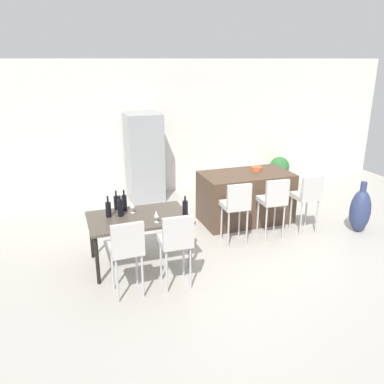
{
  "coord_description": "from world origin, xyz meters",
  "views": [
    {
      "loc": [
        -2.9,
        -5.35,
        2.89
      ],
      "look_at": [
        -0.92,
        0.33,
        0.85
      ],
      "focal_mm": 36.79,
      "sensor_mm": 36.0,
      "label": 1
    }
  ],
  "objects": [
    {
      "name": "fruit_bowl",
      "position": [
        0.56,
        0.93,
        0.96
      ],
      "size": [
        0.21,
        0.21,
        0.07
      ],
      "primitive_type": "cylinder",
      "color": "#C6512D",
      "rests_on": "kitchen_island"
    },
    {
      "name": "refrigerator",
      "position": [
        -1.19,
        2.61,
        0.92
      ],
      "size": [
        0.72,
        0.68,
        1.84
      ],
      "primitive_type": "cube",
      "color": "#939699",
      "rests_on": "ground_plane"
    },
    {
      "name": "potted_plant",
      "position": [
        2.1,
        2.6,
        0.4
      ],
      "size": [
        0.47,
        0.47,
        0.67
      ],
      "color": "beige",
      "rests_on": "ground_plane"
    },
    {
      "name": "back_wall",
      "position": [
        0.0,
        3.05,
        1.45
      ],
      "size": [
        10.0,
        0.12,
        2.9
      ],
      "primitive_type": "cube",
      "color": "silver",
      "rests_on": "ground_plane"
    },
    {
      "name": "dining_table",
      "position": [
        -1.9,
        -0.15,
        0.68
      ],
      "size": [
        1.43,
        0.91,
        0.74
      ],
      "color": "#4C4238",
      "rests_on": "ground_plane"
    },
    {
      "name": "wine_glass_near",
      "position": [
        -1.71,
        -0.44,
        0.86
      ],
      "size": [
        0.07,
        0.07,
        0.17
      ],
      "color": "silver",
      "rests_on": "dining_table"
    },
    {
      "name": "wine_bottle_middle",
      "position": [
        -2.31,
        -0.01,
        0.86
      ],
      "size": [
        0.08,
        0.08,
        0.32
      ],
      "color": "black",
      "rests_on": "dining_table"
    },
    {
      "name": "wine_glass_far",
      "position": [
        -1.96,
        0.03,
        0.86
      ],
      "size": [
        0.07,
        0.07,
        0.17
      ],
      "color": "silver",
      "rests_on": "dining_table"
    },
    {
      "name": "wine_bottle_right",
      "position": [
        -2.14,
        -0.04,
        0.87
      ],
      "size": [
        0.08,
        0.08,
        0.31
      ],
      "color": "black",
      "rests_on": "dining_table"
    },
    {
      "name": "floor_vase",
      "position": [
        1.96,
        -0.3,
        0.39
      ],
      "size": [
        0.35,
        0.35,
        0.91
      ],
      "color": "navy",
      "rests_on": "ground_plane"
    },
    {
      "name": "bar_chair_middle",
      "position": [
        0.39,
        -0.02,
        0.7
      ],
      "size": [
        0.42,
        0.42,
        1.05
      ],
      "color": "beige",
      "rests_on": "ground_plane"
    },
    {
      "name": "bar_chair_left",
      "position": [
        -0.29,
        -0.02,
        0.7
      ],
      "size": [
        0.42,
        0.42,
        1.05
      ],
      "color": "beige",
      "rests_on": "ground_plane"
    },
    {
      "name": "ground_plane",
      "position": [
        0.0,
        0.0,
        0.0
      ],
      "size": [
        10.0,
        10.0,
        0.0
      ],
      "primitive_type": "plane",
      "color": "#ADA89E"
    },
    {
      "name": "dining_chair_far",
      "position": [
        -1.58,
        -0.96,
        0.7
      ],
      "size": [
        0.41,
        0.41,
        1.05
      ],
      "color": "beige",
      "rests_on": "ground_plane"
    },
    {
      "name": "bar_chair_right",
      "position": [
        1.05,
        -0.02,
        0.7
      ],
      "size": [
        0.4,
        0.4,
        1.05
      ],
      "color": "beige",
      "rests_on": "ground_plane"
    },
    {
      "name": "wine_bottle_inner",
      "position": [
        -2.05,
        0.16,
        0.87
      ],
      "size": [
        0.08,
        0.08,
        0.32
      ],
      "color": "black",
      "rests_on": "dining_table"
    },
    {
      "name": "kitchen_island",
      "position": [
        0.3,
        0.81,
        0.46
      ],
      "size": [
        1.64,
        0.9,
        0.92
      ],
      "primitive_type": "cube",
      "color": "#4C3828",
      "rests_on": "ground_plane"
    },
    {
      "name": "wine_bottle_end",
      "position": [
        -1.25,
        -0.32,
        0.85
      ],
      "size": [
        0.08,
        0.08,
        0.29
      ],
      "color": "black",
      "rests_on": "dining_table"
    },
    {
      "name": "dining_chair_near",
      "position": [
        -2.22,
        -0.96,
        0.7
      ],
      "size": [
        0.41,
        0.41,
        1.05
      ],
      "color": "beige",
      "rests_on": "ground_plane"
    },
    {
      "name": "wine_bottle_left",
      "position": [
        -2.15,
        0.24,
        0.85
      ],
      "size": [
        0.08,
        0.08,
        0.3
      ],
      "color": "black",
      "rests_on": "dining_table"
    }
  ]
}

